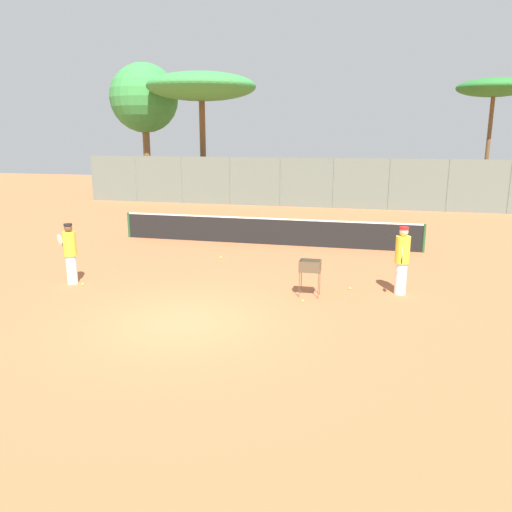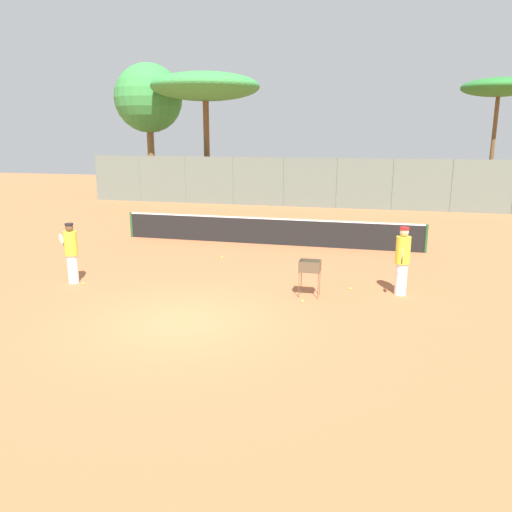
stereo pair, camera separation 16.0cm
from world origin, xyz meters
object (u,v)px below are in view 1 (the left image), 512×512
object	(u,v)px
player_white_outfit	(70,253)
player_red_cap	(402,260)
tennis_net	(266,231)
ball_cart	(310,269)

from	to	relation	value
player_white_outfit	player_red_cap	xyz separation A→B (m)	(9.30, 1.25, 0.04)
tennis_net	player_red_cap	distance (m)	7.37
tennis_net	player_white_outfit	size ratio (longest dim) A/B	6.81
player_white_outfit	player_red_cap	size ratio (longest dim) A/B	0.95
player_white_outfit	player_red_cap	world-z (taller)	player_red_cap
player_white_outfit	ball_cart	size ratio (longest dim) A/B	1.79
ball_cart	tennis_net	bearing A→B (deg)	112.95
player_red_cap	player_white_outfit	bearing A→B (deg)	-78.54
tennis_net	player_white_outfit	xyz separation A→B (m)	(-4.32, -6.66, 0.36)
player_red_cap	ball_cart	xyz separation A→B (m)	(-2.37, -0.76, -0.21)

